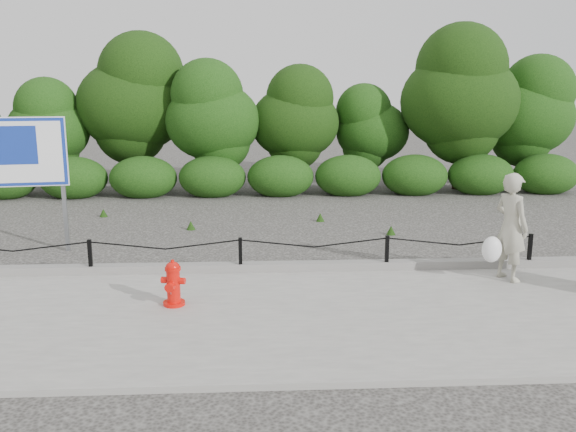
% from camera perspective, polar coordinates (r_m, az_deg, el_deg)
% --- Properties ---
extents(ground, '(90.00, 90.00, 0.00)m').
position_cam_1_polar(ground, '(10.44, -4.44, -5.65)').
color(ground, '#2D2B28').
rests_on(ground, ground).
extents(sidewalk, '(14.00, 4.00, 0.08)m').
position_cam_1_polar(sidewalk, '(8.54, -4.75, -9.50)').
color(sidewalk, gray).
rests_on(sidewalk, ground).
extents(curb, '(14.00, 0.22, 0.14)m').
position_cam_1_polar(curb, '(10.44, -4.45, -4.79)').
color(curb, slate).
rests_on(curb, sidewalk).
extents(chain_barrier, '(10.06, 0.06, 0.60)m').
position_cam_1_polar(chain_barrier, '(10.31, -4.48, -3.24)').
color(chain_barrier, black).
rests_on(chain_barrier, sidewalk).
extents(treeline, '(20.10, 3.86, 4.90)m').
position_cam_1_polar(treeline, '(18.90, -0.75, 10.04)').
color(treeline, black).
rests_on(treeline, ground).
extents(fire_hydrant, '(0.38, 0.39, 0.67)m').
position_cam_1_polar(fire_hydrant, '(8.92, -10.69, -6.24)').
color(fire_hydrant, red).
rests_on(fire_hydrant, sidewalk).
extents(pedestrian, '(0.83, 0.76, 1.76)m').
position_cam_1_polar(pedestrian, '(10.40, 20.04, -1.09)').
color(pedestrian, '#A4A18C').
rests_on(pedestrian, sidewalk).
extents(advertising_sign, '(1.62, 0.33, 2.61)m').
position_cam_1_polar(advertising_sign, '(12.53, -23.64, 4.97)').
color(advertising_sign, slate).
rests_on(advertising_sign, ground).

